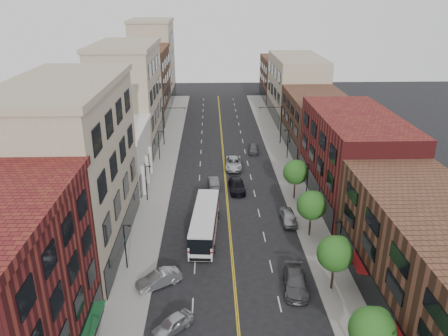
{
  "coord_description": "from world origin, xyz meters",
  "views": [
    {
      "loc": [
        -2.15,
        -30.48,
        26.58
      ],
      "look_at": [
        -0.46,
        23.45,
        5.0
      ],
      "focal_mm": 35.0,
      "sensor_mm": 36.0,
      "label": 1
    }
  ],
  "objects": [
    {
      "name": "sidewalk_left",
      "position": [
        -10.0,
        35.0,
        0.07
      ],
      "size": [
        4.0,
        110.0,
        0.15
      ],
      "primitive_type": "cube",
      "color": "gray",
      "rests_on": "ground"
    },
    {
      "name": "signal_mast_right",
      "position": [
        10.27,
        48.0,
        4.65
      ],
      "size": [
        4.49,
        0.18,
        7.2
      ],
      "color": "black",
      "rests_on": "sidewalk_right"
    },
    {
      "name": "car_lane_a",
      "position": [
        1.5,
        26.98,
        0.79
      ],
      "size": [
        2.47,
        5.53,
        1.58
      ],
      "primitive_type": "imported",
      "rotation": [
        0.0,
        0.0,
        0.05
      ],
      "color": "black",
      "rests_on": "ground"
    },
    {
      "name": "lamp_l_2",
      "position": [
        -10.95,
        24.0,
        2.97
      ],
      "size": [
        0.81,
        0.55,
        5.05
      ],
      "color": "black",
      "rests_on": "sidewalk_left"
    },
    {
      "name": "signal_mast_left",
      "position": [
        -10.27,
        48.0,
        4.65
      ],
      "size": [
        4.49,
        0.18,
        7.2
      ],
      "color": "black",
      "rests_on": "sidewalk_left"
    },
    {
      "name": "bldg_r_far_c",
      "position": [
        17.0,
        86.0,
        5.5
      ],
      "size": [
        10.0,
        18.0,
        11.0
      ],
      "primitive_type": "cube",
      "color": "brown",
      "rests_on": "ground"
    },
    {
      "name": "city_bus",
      "position": [
        -2.98,
        14.78,
        1.81
      ],
      "size": [
        3.62,
        12.27,
        3.11
      ],
      "rotation": [
        0.0,
        0.0,
        -0.08
      ],
      "color": "silver",
      "rests_on": "ground"
    },
    {
      "name": "car_lane_behind",
      "position": [
        -1.8,
        28.76,
        0.67
      ],
      "size": [
        1.71,
        4.17,
        1.34
      ],
      "primitive_type": "imported",
      "rotation": [
        0.0,
        0.0,
        3.21
      ],
      "color": "#4E4F53",
      "rests_on": "ground"
    },
    {
      "name": "bldg_r_far_b",
      "position": [
        17.0,
        66.0,
        7.0
      ],
      "size": [
        10.0,
        22.0,
        14.0
      ],
      "primitive_type": "cube",
      "color": "gray",
      "rests_on": "ground"
    },
    {
      "name": "tree_r_2",
      "position": [
        9.39,
        14.07,
        4.13
      ],
      "size": [
        3.4,
        3.4,
        5.59
      ],
      "color": "black",
      "rests_on": "sidewalk_right"
    },
    {
      "name": "lamp_r_1",
      "position": [
        10.95,
        8.0,
        2.97
      ],
      "size": [
        0.81,
        0.55,
        5.05
      ],
      "color": "black",
      "rests_on": "sidewalk_right"
    },
    {
      "name": "lamp_r_3",
      "position": [
        10.95,
        40.0,
        2.97
      ],
      "size": [
        0.81,
        0.55,
        5.05
      ],
      "color": "black",
      "rests_on": "sidewalk_right"
    },
    {
      "name": "tree_r_1",
      "position": [
        9.39,
        4.07,
        4.13
      ],
      "size": [
        3.4,
        3.4,
        5.59
      ],
      "color": "black",
      "rests_on": "sidewalk_right"
    },
    {
      "name": "bldg_l_far_c",
      "position": [
        -17.0,
        86.0,
        10.0
      ],
      "size": [
        10.0,
        16.0,
        20.0
      ],
      "primitive_type": "cube",
      "color": "gray",
      "rests_on": "ground"
    },
    {
      "name": "car_angle_a",
      "position": [
        -5.6,
        -1.09,
        0.67
      ],
      "size": [
        3.92,
        3.88,
        1.34
      ],
      "primitive_type": "imported",
      "rotation": [
        0.0,
        0.0,
        -0.8
      ],
      "color": "#B3B5BB",
      "rests_on": "ground"
    },
    {
      "name": "car_angle_b",
      "position": [
        -7.4,
        5.14,
        0.73
      ],
      "size": [
        4.6,
        3.65,
        1.46
      ],
      "primitive_type": "imported",
      "rotation": [
        0.0,
        0.0,
        -1.02
      ],
      "color": "#94979B",
      "rests_on": "ground"
    },
    {
      "name": "car_lane_b",
      "position": [
        1.5,
        36.08,
        0.81
      ],
      "size": [
        2.93,
        5.96,
        1.63
      ],
      "primitive_type": "imported",
      "rotation": [
        0.0,
        0.0,
        -0.04
      ],
      "color": "#B3B7BB",
      "rests_on": "ground"
    },
    {
      "name": "bldg_l_far_b",
      "position": [
        -17.0,
        68.0,
        7.5
      ],
      "size": [
        10.0,
        20.0,
        15.0
      ],
      "primitive_type": "cube",
      "color": "brown",
      "rests_on": "ground"
    },
    {
      "name": "tree_r_3",
      "position": [
        9.39,
        24.07,
        4.13
      ],
      "size": [
        3.4,
        3.4,
        5.59
      ],
      "color": "black",
      "rests_on": "sidewalk_right"
    },
    {
      "name": "lamp_l_1",
      "position": [
        -10.95,
        8.0,
        2.97
      ],
      "size": [
        0.81,
        0.55,
        5.05
      ],
      "color": "black",
      "rests_on": "sidewalk_left"
    },
    {
      "name": "bldg_r_near",
      "position": [
        17.0,
        0.0,
        5.0
      ],
      "size": [
        10.0,
        26.0,
        10.0
      ],
      "primitive_type": "cube",
      "color": "brown",
      "rests_on": "ground"
    },
    {
      "name": "ground",
      "position": [
        0.0,
        0.0,
        0.0
      ],
      "size": [
        220.0,
        220.0,
        0.0
      ],
      "primitive_type": "plane",
      "color": "black",
      "rests_on": "ground"
    },
    {
      "name": "tree_r_0",
      "position": [
        9.39,
        -5.93,
        4.13
      ],
      "size": [
        3.4,
        3.4,
        5.59
      ],
      "color": "black",
      "rests_on": "sidewalk_right"
    },
    {
      "name": "car_parked_mid",
      "position": [
        5.8,
        4.21,
        0.78
      ],
      "size": [
        2.71,
        5.58,
        1.56
      ],
      "primitive_type": "imported",
      "rotation": [
        0.0,
        0.0,
        -0.1
      ],
      "color": "#434246",
      "rests_on": "ground"
    },
    {
      "name": "bldg_r_far_a",
      "position": [
        17.0,
        45.0,
        5.0
      ],
      "size": [
        10.0,
        20.0,
        10.0
      ],
      "primitive_type": "cube",
      "color": "brown",
      "rests_on": "ground"
    },
    {
      "name": "car_parked_far",
      "position": [
        7.4,
        17.31,
        0.76
      ],
      "size": [
        1.84,
        4.48,
        1.52
      ],
      "primitive_type": "imported",
      "rotation": [
        0.0,
        0.0,
        0.01
      ],
      "color": "#94969B",
      "rests_on": "ground"
    },
    {
      "name": "lamp_r_2",
      "position": [
        10.95,
        24.0,
        2.97
      ],
      "size": [
        0.81,
        0.55,
        5.05
      ],
      "color": "black",
      "rests_on": "sidewalk_right"
    },
    {
      "name": "sidewalk_right",
      "position": [
        10.0,
        35.0,
        0.07
      ],
      "size": [
        4.0,
        110.0,
        0.15
      ],
      "primitive_type": "cube",
      "color": "gray",
      "rests_on": "ground"
    },
    {
      "name": "bldg_r_mid",
      "position": [
        17.0,
        24.0,
        6.0
      ],
      "size": [
        10.0,
        22.0,
        12.0
      ],
      "primitive_type": "cube",
      "color": "maroon",
      "rests_on": "ground"
    },
    {
      "name": "lamp_l_3",
      "position": [
        -10.95,
        40.0,
        2.97
      ],
      "size": [
        0.81,
        0.55,
        5.05
      ],
      "color": "black",
      "rests_on": "sidewalk_left"
    },
    {
      "name": "car_lane_c",
      "position": [
        5.5,
        43.34,
        0.73
      ],
      "size": [
        2.09,
        4.42,
        1.46
      ],
      "primitive_type": "imported",
      "rotation": [
        0.0,
        0.0,
        -0.09
      ],
      "color": "#48474C",
      "rests_on": "ground"
    },
    {
      "name": "bldg_l_tanoffice",
      "position": [
        -17.0,
        13.0,
        9.0
      ],
      "size": [
        10.0,
        22.0,
        18.0
      ],
      "primitive_type": "cube",
      "color": "gray",
      "rests_on": "ground"
    },
    {
      "name": "bldg_l_white",
      "position": [
        -17.0,
        31.0,
        4.0
      ],
      "size": [
        10.0,
        14.0,
        8.0
      ],
      "primitive_type": "cube",
      "color": "silver",
      "rests_on": "ground"
    },
    {
      "name": "bldg_l_far_a",
      "position": [
        -17.0,
        48.0,
        9.0
      ],
      "size": [
        10.0,
        20.0,
        18.0
      ],
      "primitive_type": "cube",
      "color": "gray",
      "rests_on": "ground"
    }
  ]
}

